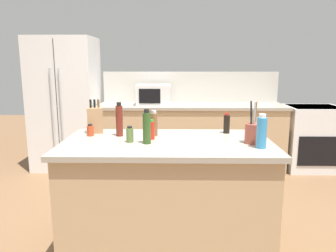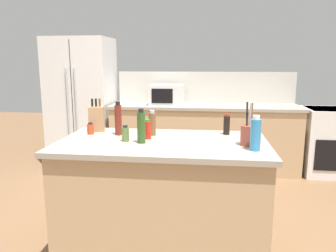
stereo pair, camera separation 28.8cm
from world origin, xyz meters
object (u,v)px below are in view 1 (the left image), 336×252
object	(u,v)px
knife_block	(95,120)
soy_sauce_bottle	(227,124)
refrigerator	(66,104)
spice_jar_oregano	(130,135)
range_oven	(312,137)
spice_jar_paprika	(90,130)
dish_soap_bottle	(262,132)
vinegar_bottle	(119,120)
microwave	(154,95)
utensil_crock	(253,133)
pepper_grinder	(154,124)
hot_sauce_bottle	(151,130)
olive_oil_bottle	(147,127)

from	to	relation	value
knife_block	soy_sauce_bottle	world-z (taller)	knife_block
refrigerator	spice_jar_oregano	xyz separation A→B (m)	(1.25, -2.29, 0.05)
range_oven	spice_jar_paprika	distance (m)	3.42
dish_soap_bottle	vinegar_bottle	bearing A→B (deg)	161.08
range_oven	spice_jar_oregano	size ratio (longest dim) A/B	7.37
microwave	knife_block	size ratio (longest dim) A/B	1.63
refrigerator	microwave	world-z (taller)	refrigerator
utensil_crock	pepper_grinder	world-z (taller)	utensil_crock
vinegar_bottle	soy_sauce_bottle	bearing A→B (deg)	7.94
knife_block	vinegar_bottle	size ratio (longest dim) A/B	1.03
range_oven	spice_jar_oregano	xyz separation A→B (m)	(-2.34, -2.24, 0.53)
utensil_crock	dish_soap_bottle	world-z (taller)	utensil_crock
microwave	hot_sauce_bottle	world-z (taller)	microwave
spice_jar_oregano	vinegar_bottle	size ratio (longest dim) A/B	0.44
range_oven	olive_oil_bottle	bearing A→B (deg)	-134.06
microwave	soy_sauce_bottle	distance (m)	2.04
range_oven	olive_oil_bottle	world-z (taller)	olive_oil_bottle
soy_sauce_bottle	hot_sauce_bottle	world-z (taller)	soy_sauce_bottle
hot_sauce_bottle	vinegar_bottle	bearing A→B (deg)	157.31
dish_soap_bottle	spice_jar_paprika	world-z (taller)	dish_soap_bottle
microwave	vinegar_bottle	bearing A→B (deg)	-94.46
microwave	utensil_crock	distance (m)	2.43
knife_block	spice_jar_paprika	world-z (taller)	knife_block
refrigerator	hot_sauce_bottle	distance (m)	2.61
range_oven	microwave	world-z (taller)	microwave
dish_soap_bottle	refrigerator	bearing A→B (deg)	132.04
range_oven	knife_block	xyz separation A→B (m)	(-2.69, -1.91, 0.59)
microwave	hot_sauce_bottle	bearing A→B (deg)	-86.96
knife_block	soy_sauce_bottle	xyz separation A→B (m)	(1.13, 0.00, -0.03)
spice_jar_oregano	soy_sauce_bottle	bearing A→B (deg)	23.16
microwave	soy_sauce_bottle	xyz separation A→B (m)	(0.75, -1.90, -0.06)
utensil_crock	dish_soap_bottle	distance (m)	0.15
pepper_grinder	utensil_crock	bearing A→B (deg)	-18.21
microwave	spice_jar_oregano	world-z (taller)	microwave
hot_sauce_bottle	range_oven	bearing A→B (deg)	44.43
olive_oil_bottle	spice_jar_paprika	bearing A→B (deg)	152.87
dish_soap_bottle	pepper_grinder	size ratio (longest dim) A/B	1.17
spice_jar_paprika	spice_jar_oregano	size ratio (longest dim) A/B	0.81
utensil_crock	olive_oil_bottle	xyz separation A→B (m)	(-0.80, -0.02, 0.04)
microwave	hot_sauce_bottle	size ratio (longest dim) A/B	3.01
dish_soap_bottle	pepper_grinder	bearing A→B (deg)	153.78
utensil_crock	olive_oil_bottle	size ratio (longest dim) A/B	1.22
spice_jar_paprika	soy_sauce_bottle	size ratio (longest dim) A/B	0.57
refrigerator	soy_sauce_bottle	xyz separation A→B (m)	(2.04, -1.95, 0.08)
olive_oil_bottle	knife_block	bearing A→B (deg)	141.78
microwave	utensil_crock	world-z (taller)	utensil_crock
refrigerator	spice_jar_paprika	bearing A→B (deg)	-66.86
refrigerator	pepper_grinder	xyz separation A→B (m)	(1.42, -2.06, 0.09)
hot_sauce_bottle	vinegar_bottle	world-z (taller)	vinegar_bottle
vinegar_bottle	olive_oil_bottle	bearing A→B (deg)	-45.69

